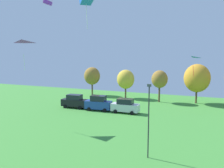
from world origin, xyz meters
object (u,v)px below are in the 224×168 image
kite_flying_5 (22,46)px  parked_car_third_from_left (125,106)px  treeline_tree_1 (126,79)px  light_post_2 (149,117)px  treeline_tree_0 (92,76)px  parked_car_second_from_left (98,103)px  treeline_tree_2 (160,79)px  kite_flying_2 (191,61)px  parked_car_leftmost (75,101)px  treeline_tree_3 (197,78)px

kite_flying_5 → parked_car_third_from_left: bearing=47.9°
treeline_tree_1 → kite_flying_5: bearing=-104.4°
light_post_2 → treeline_tree_0: bearing=125.8°
parked_car_second_from_left → light_post_2: size_ratio=0.67×
parked_car_third_from_left → treeline_tree_0: size_ratio=0.71×
treeline_tree_2 → kite_flying_5: bearing=-121.6°
parked_car_third_from_left → light_post_2: light_post_2 is taller
kite_flying_2 → kite_flying_5: kite_flying_5 is taller
kite_flying_2 → parked_car_third_from_left: kite_flying_2 is taller
parked_car_leftmost → light_post_2: size_ratio=0.69×
light_post_2 → treeline_tree_3: size_ratio=0.91×
parked_car_leftmost → light_post_2: 23.39m
kite_flying_5 → treeline_tree_3: 32.68m
kite_flying_2 → parked_car_leftmost: bearing=178.7°
parked_car_leftmost → treeline_tree_2: treeline_tree_2 is taller
light_post_2 → treeline_tree_0: (-20.54, 28.53, 0.58)m
treeline_tree_0 → treeline_tree_3: size_ratio=0.85×
treeline_tree_0 → treeline_tree_3: 23.43m
treeline_tree_2 → kite_flying_2: bearing=-60.1°
kite_flying_5 → treeline_tree_1: size_ratio=0.58×
light_post_2 → treeline_tree_1: bearing=113.1°
kite_flying_2 → light_post_2: kite_flying_2 is taller
treeline_tree_1 → parked_car_leftmost: bearing=-113.3°
treeline_tree_1 → parked_car_second_from_left: bearing=-92.5°
kite_flying_2 → treeline_tree_0: kite_flying_2 is taller
parked_car_second_from_left → treeline_tree_3: 20.35m
treeline_tree_3 → kite_flying_2: bearing=-91.8°
parked_car_second_from_left → light_post_2: bearing=-56.0°
parked_car_leftmost → light_post_2: (17.41, -15.37, 2.76)m
parked_car_leftmost → treeline_tree_1: 14.09m
parked_car_third_from_left → light_post_2: (7.63, -15.35, 2.78)m
parked_car_second_from_left → treeline_tree_0: (-8.02, 13.33, 3.26)m
kite_flying_2 → treeline_tree_1: bearing=137.8°
parked_car_second_from_left → treeline_tree_0: 15.89m
light_post_2 → treeline_tree_0: 35.16m
parked_car_third_from_left → treeline_tree_3: size_ratio=0.60×
light_post_2 → treeline_tree_0: light_post_2 is taller
parked_car_leftmost → treeline_tree_3: treeline_tree_3 is taller
kite_flying_2 → parked_car_second_from_left: bearing=178.8°
treeline_tree_0 → treeline_tree_2: treeline_tree_0 is taller
treeline_tree_1 → treeline_tree_3: size_ratio=0.81×
parked_car_leftmost → kite_flying_5: bearing=-97.5°
kite_flying_5 → kite_flying_2: bearing=28.5°
kite_flying_5 → treeline_tree_0: 25.75m
parked_car_leftmost → parked_car_second_from_left: bearing=-5.6°
parked_car_leftmost → parked_car_third_from_left: bearing=-3.8°
kite_flying_2 → parked_car_third_from_left: (-10.11, 0.46, -7.67)m
parked_car_second_from_left → treeline_tree_1: treeline_tree_1 is taller
kite_flying_2 → parked_car_third_from_left: bearing=177.4°
treeline_tree_2 → parked_car_leftmost: bearing=-140.1°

